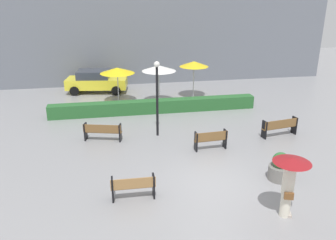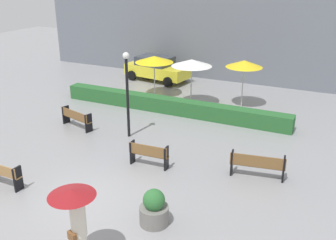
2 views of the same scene
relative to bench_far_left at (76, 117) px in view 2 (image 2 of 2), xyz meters
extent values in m
plane|color=gray|center=(4.02, -4.71, -0.50)|extent=(60.00, 60.00, 0.00)
cube|color=brown|center=(0.02, 0.06, -0.07)|extent=(1.82, 0.73, 0.04)
cube|color=brown|center=(-0.02, -0.09, 0.15)|extent=(1.76, 0.51, 0.39)
cube|color=black|center=(-0.80, 0.26, -0.08)|extent=(0.15, 0.38, 0.85)
cube|color=black|center=(0.83, -0.18, -0.08)|extent=(0.15, 0.38, 0.85)
cube|color=brown|center=(4.78, -1.82, -0.05)|extent=(1.51, 0.33, 0.04)
cube|color=brown|center=(4.79, -1.96, 0.17)|extent=(1.50, 0.13, 0.41)
cube|color=black|center=(4.09, -1.88, -0.06)|extent=(0.08, 0.34, 0.88)
cube|color=black|center=(5.47, -1.80, -0.06)|extent=(0.08, 0.34, 0.88)
cube|color=brown|center=(8.58, -0.93, -0.06)|extent=(1.91, 0.58, 0.04)
cube|color=brown|center=(8.60, -1.08, 0.17)|extent=(1.87, 0.35, 0.42)
cube|color=black|center=(7.71, -1.09, -0.06)|extent=(0.12, 0.38, 0.89)
cube|color=black|center=(9.45, -0.80, -0.06)|extent=(0.12, 0.38, 0.89)
cube|color=#9E7242|center=(1.01, -5.19, -0.05)|extent=(1.52, 0.28, 0.04)
cube|color=black|center=(1.71, -5.22, -0.08)|extent=(0.07, 0.35, 0.85)
cylinder|color=silver|center=(5.65, -7.03, 0.74)|extent=(0.38, 0.38, 0.88)
sphere|color=tan|center=(5.65, -7.03, 1.29)|extent=(0.21, 0.21, 0.21)
cube|color=brown|center=(5.59, -7.24, 0.35)|extent=(0.30, 0.19, 0.22)
cylinder|color=black|center=(5.61, -7.12, 1.06)|extent=(0.02, 0.02, 0.90)
cone|color=maroon|center=(5.61, -7.12, 1.51)|extent=(1.14, 1.14, 0.16)
cylinder|color=slate|center=(6.57, -4.88, -0.23)|extent=(0.85, 0.85, 0.55)
sphere|color=#2D6B33|center=(6.57, -4.88, 0.28)|extent=(0.63, 0.63, 0.63)
cylinder|color=black|center=(2.68, 0.20, 1.22)|extent=(0.12, 0.12, 3.45)
sphere|color=white|center=(2.68, 0.20, 3.06)|extent=(0.28, 0.28, 0.28)
cylinder|color=silver|center=(1.02, 5.82, 0.57)|extent=(0.06, 0.06, 2.15)
cone|color=yellow|center=(1.02, 5.82, 1.65)|extent=(2.14, 2.14, 0.35)
cylinder|color=silver|center=(3.54, 5.19, 0.66)|extent=(0.06, 0.06, 2.33)
cone|color=white|center=(3.54, 5.19, 1.83)|extent=(2.11, 2.11, 0.35)
cylinder|color=silver|center=(6.03, 6.22, 0.65)|extent=(0.06, 0.06, 2.31)
cone|color=yellow|center=(6.03, 6.22, 1.81)|extent=(1.90, 1.90, 0.35)
cube|color=#28602D|center=(3.03, 3.69, -0.13)|extent=(12.14, 0.70, 0.75)
cube|color=yellow|center=(-0.36, 8.89, 0.17)|extent=(4.41, 2.35, 0.70)
cube|color=#333842|center=(-0.55, 8.92, 0.79)|extent=(2.41, 1.91, 0.55)
cylinder|color=black|center=(1.19, 9.54, -0.18)|extent=(0.67, 0.31, 0.64)
cylinder|color=black|center=(0.93, 7.81, -0.18)|extent=(0.67, 0.31, 0.64)
cylinder|color=black|center=(-1.64, 9.96, -0.18)|extent=(0.67, 0.31, 0.64)
cylinder|color=black|center=(-1.90, 8.23, -0.18)|extent=(0.67, 0.31, 0.64)
camera|label=1|loc=(0.36, -15.42, 6.15)|focal=36.70mm
camera|label=2|loc=(10.98, -13.15, 6.33)|focal=41.55mm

